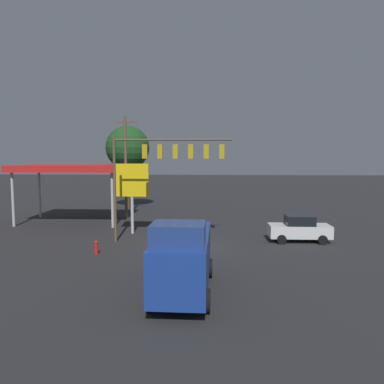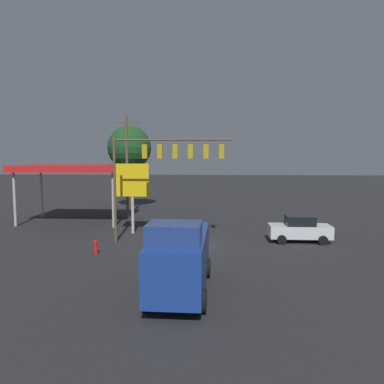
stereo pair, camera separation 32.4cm
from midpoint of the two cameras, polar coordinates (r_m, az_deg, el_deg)
name	(u,v)px [view 1 (the left image)]	position (r m, az deg, el deg)	size (l,w,h in m)	color
ground_plane	(190,246)	(26.24, -0.59, -8.22)	(200.00, 200.00, 0.00)	#262628
traffic_signal_assembly	(165,159)	(26.64, -4.49, 4.99)	(8.46, 0.43, 7.67)	brown
utility_pole	(126,165)	(37.80, -10.31, 4.10)	(2.40, 0.26, 10.16)	brown
gas_station_canopy	(72,169)	(36.89, -18.02, 3.37)	(10.08, 6.40, 5.41)	red
price_sign	(132,183)	(30.25, -9.47, 1.37)	(2.74, 0.27, 5.63)	#B7B7BC
delivery_truck	(183,257)	(17.08, -1.94, -9.85)	(2.66, 6.84, 3.58)	navy
sedan_far	(299,229)	(28.47, 15.73, -5.38)	(4.40, 2.06, 1.93)	silver
street_tree	(128,148)	(44.65, -9.98, 6.63)	(5.09, 5.09, 9.75)	#4C331E
fire_hydrant	(96,247)	(24.81, -14.75, -8.16)	(0.24, 0.24, 0.88)	red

